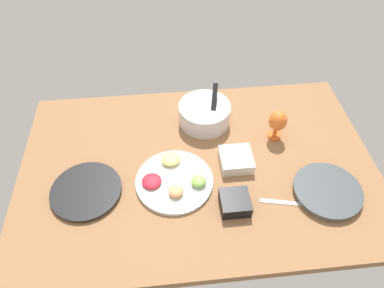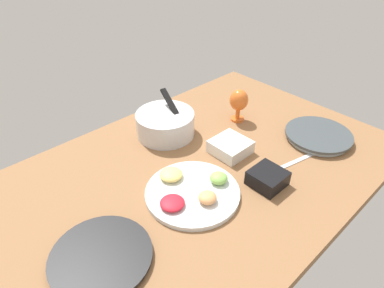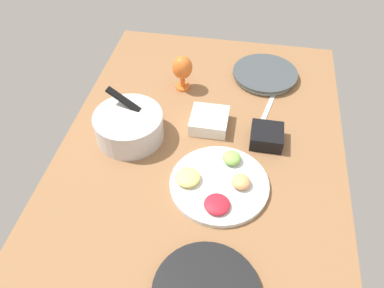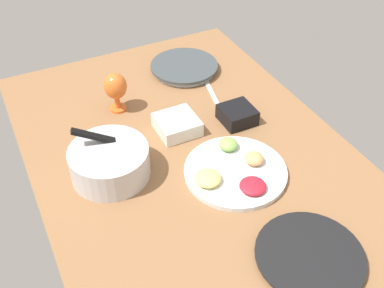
# 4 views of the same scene
# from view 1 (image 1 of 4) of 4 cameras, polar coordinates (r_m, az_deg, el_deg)

# --- Properties ---
(ground_plane) EXTENTS (1.60, 1.04, 0.04)m
(ground_plane) POSITION_cam_1_polar(r_m,az_deg,el_deg) (1.59, 1.02, -3.88)
(ground_plane) COLOR #8C603D
(dinner_plate_left) EXTENTS (0.30, 0.30, 0.02)m
(dinner_plate_left) POSITION_cam_1_polar(r_m,az_deg,el_deg) (1.54, -16.97, -7.37)
(dinner_plate_left) COLOR #4C4C51
(dinner_plate_left) RESTS_ON ground_plane
(dinner_plate_right) EXTENTS (0.28, 0.28, 0.03)m
(dinner_plate_right) POSITION_cam_1_polar(r_m,az_deg,el_deg) (1.58, 21.32, -7.21)
(dinner_plate_right) COLOR silver
(dinner_plate_right) RESTS_ON ground_plane
(mixing_bowl) EXTENTS (0.25, 0.25, 0.17)m
(mixing_bowl) POSITION_cam_1_polar(r_m,az_deg,el_deg) (1.72, 2.07, 5.08)
(mixing_bowl) COLOR silver
(mixing_bowl) RESTS_ON ground_plane
(fruit_platter) EXTENTS (0.33, 0.33, 0.05)m
(fruit_platter) POSITION_cam_1_polar(r_m,az_deg,el_deg) (1.51, -2.96, -5.88)
(fruit_platter) COLOR silver
(fruit_platter) RESTS_ON ground_plane
(hurricane_glass_orange) EXTENTS (0.09, 0.09, 0.16)m
(hurricane_glass_orange) POSITION_cam_1_polar(r_m,az_deg,el_deg) (1.67, 13.88, 3.54)
(hurricane_glass_orange) COLOR orange
(hurricane_glass_orange) RESTS_ON ground_plane
(square_bowl_black) EXTENTS (0.12, 0.12, 0.06)m
(square_bowl_black) POSITION_cam_1_polar(r_m,az_deg,el_deg) (1.43, 7.07, -9.45)
(square_bowl_black) COLOR black
(square_bowl_black) RESTS_ON ground_plane
(square_bowl_white) EXTENTS (0.14, 0.14, 0.05)m
(square_bowl_white) POSITION_cam_1_polar(r_m,az_deg,el_deg) (1.57, 7.27, -2.50)
(square_bowl_white) COLOR white
(square_bowl_white) RESTS_ON ground_plane
(fork_by_right_plate) EXTENTS (0.18, 0.06, 0.01)m
(fork_by_right_plate) POSITION_cam_1_polar(r_m,az_deg,el_deg) (1.50, 14.51, -9.22)
(fork_by_right_plate) COLOR silver
(fork_by_right_plate) RESTS_ON ground_plane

